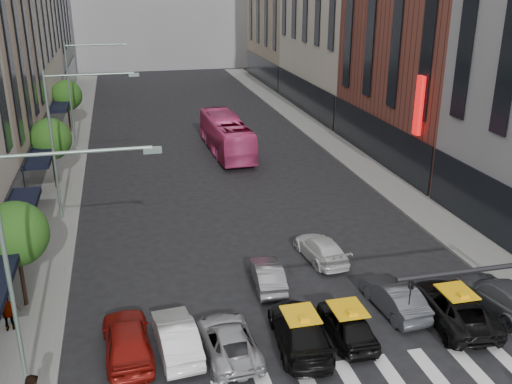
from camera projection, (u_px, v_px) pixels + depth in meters
sidewalk_left at (65, 170)px, 44.18m from camera, size 3.00×96.00×0.15m
sidewalk_right at (343, 151)px, 49.20m from camera, size 3.00×96.00×0.15m
tree_near at (15, 234)px, 24.65m from camera, size 2.88×2.88×4.95m
tree_mid at (50, 139)px, 39.21m from camera, size 2.88×2.88×4.95m
tree_far at (67, 95)px, 53.77m from camera, size 2.88×2.88×4.95m
streetlamp_near at (34, 241)px, 18.78m from camera, size 5.38×0.25×9.00m
streetlamp_mid at (67, 126)px, 33.34m from camera, size 5.38×0.25×9.00m
streetlamp_far at (80, 81)px, 47.90m from camera, size 5.38×0.25×9.00m
liberty_sign at (419, 106)px, 38.25m from camera, size 0.30×0.70×4.00m
car_red at (127, 339)px, 22.32m from camera, size 2.10×4.64×1.55m
car_white_front at (176, 336)px, 22.64m from camera, size 1.82×4.33×1.39m
car_silver at (228, 340)px, 22.55m from camera, size 2.27×4.50×1.22m
taxi_left at (300, 330)px, 22.98m from camera, size 2.42×5.09×1.43m
taxi_center at (347, 323)px, 23.51m from camera, size 1.63×3.98×1.35m
car_grey_mid at (394, 297)px, 25.46m from camera, size 1.73×4.22×1.36m
taxi_right at (455, 307)px, 24.64m from camera, size 2.99×5.40×1.43m
car_grey_curb at (500, 296)px, 25.44m from camera, size 2.69×5.25×1.46m
car_row2_left at (267, 275)px, 27.50m from camera, size 1.57×3.84×1.24m
car_row2_right at (321, 249)px, 30.14m from camera, size 2.14×4.41×1.24m
bus at (226, 135)px, 48.30m from camera, size 2.93×11.23×3.11m
pedestrian_far at (8, 312)px, 23.73m from camera, size 1.01×0.52×1.66m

